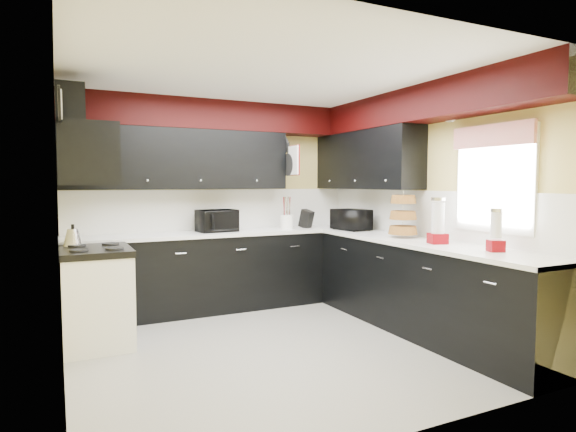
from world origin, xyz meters
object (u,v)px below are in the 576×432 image
object	(u,v)px
microwave	(351,220)
utensil_crock	(287,222)
knife_block	(306,219)
kettle	(73,237)
toaster_oven	(217,221)

from	to	relation	value
microwave	utensil_crock	bearing A→B (deg)	45.21
microwave	utensil_crock	distance (m)	0.82
microwave	knife_block	size ratio (longest dim) A/B	2.01
kettle	utensil_crock	bearing A→B (deg)	10.04
utensil_crock	kettle	xyz separation A→B (m)	(-2.50, -0.44, -0.03)
utensil_crock	kettle	bearing A→B (deg)	-169.96
microwave	knife_block	world-z (taller)	microwave
microwave	kettle	size ratio (longest dim) A/B	2.58
toaster_oven	kettle	bearing A→B (deg)	-167.56
microwave	toaster_oven	bearing A→B (deg)	62.81
microwave	utensil_crock	size ratio (longest dim) A/B	2.61
utensil_crock	knife_block	distance (m)	0.28
utensil_crock	knife_block	world-z (taller)	knife_block
microwave	utensil_crock	world-z (taller)	microwave
utensil_crock	kettle	size ratio (longest dim) A/B	0.99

